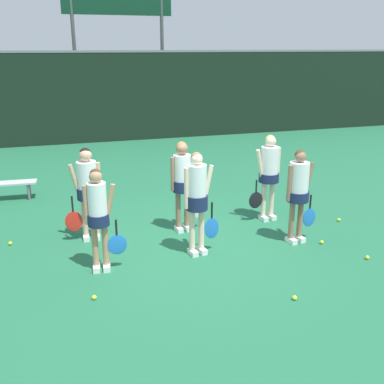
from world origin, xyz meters
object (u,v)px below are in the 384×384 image
player_2 (298,188)px  player_5 (269,170)px  tennis_ball_0 (94,297)px  tennis_ball_5 (322,242)px  tennis_ball_6 (290,195)px  player_3 (87,186)px  player_0 (99,212)px  tennis_ball_4 (339,220)px  tennis_ball_7 (295,298)px  scoreboard (118,14)px  player_1 (197,195)px  tennis_ball_2 (367,257)px  tennis_ball_1 (186,213)px  player_4 (183,179)px  tennis_ball_3 (10,243)px

player_2 → player_5: bearing=81.1°
tennis_ball_0 → tennis_ball_5: (4.18, 0.70, -0.00)m
tennis_ball_6 → player_5: bearing=-135.2°
player_3 → tennis_ball_0: 2.42m
player_5 → player_3: bearing=172.5°
player_0 → tennis_ball_4: bearing=14.4°
player_5 → tennis_ball_7: size_ratio=25.09×
tennis_ball_4 → player_2: bearing=-156.1°
scoreboard → tennis_ball_4: scoreboard is taller
player_1 → player_5: player_1 is taller
player_0 → tennis_ball_2: player_0 is taller
player_3 → tennis_ball_1: bearing=19.7°
scoreboard → player_3: bearing=-102.1°
tennis_ball_0 → tennis_ball_4: (5.14, 1.57, -0.00)m
tennis_ball_0 → player_2: bearing=14.3°
player_4 → player_0: bearing=-150.7°
tennis_ball_5 → tennis_ball_7: size_ratio=0.99×
tennis_ball_2 → tennis_ball_5: (-0.39, 0.78, -0.00)m
tennis_ball_5 → tennis_ball_7: same height
tennis_ball_2 → tennis_ball_4: 1.74m
player_5 → tennis_ball_6: (1.21, 1.20, -1.04)m
player_3 → tennis_ball_4: player_3 is taller
player_0 → player_3: player_3 is taller
player_5 → tennis_ball_5: bearing=-80.4°
player_2 → tennis_ball_3: bearing=155.7°
player_0 → tennis_ball_3: player_0 is taller
tennis_ball_7 → player_0: bearing=145.1°
tennis_ball_0 → tennis_ball_2: same height
player_4 → tennis_ball_0: player_4 is taller
player_1 → tennis_ball_1: player_1 is taller
player_1 → player_2: player_1 is taller
player_5 → tennis_ball_4: bearing=-28.9°
player_2 → tennis_ball_4: (1.38, 0.61, -1.00)m
player_5 → tennis_ball_7: 3.33m
tennis_ball_1 → tennis_ball_7: tennis_ball_7 is taller
scoreboard → tennis_ball_3: scoreboard is taller
scoreboard → player_1: (-0.54, -11.70, -3.58)m
player_1 → player_2: (1.89, -0.05, -0.04)m
tennis_ball_4 → player_1: bearing=-170.3°
tennis_ball_0 → player_4: bearing=47.3°
player_0 → tennis_ball_4: 5.06m
player_2 → tennis_ball_6: size_ratio=26.75×
tennis_ball_1 → tennis_ball_6: size_ratio=1.05×
tennis_ball_1 → tennis_ball_5: tennis_ball_5 is taller
player_2 → tennis_ball_5: size_ratio=24.63×
player_5 → tennis_ball_1: 2.00m
tennis_ball_0 → tennis_ball_5: 4.24m
scoreboard → tennis_ball_6: size_ratio=90.39×
player_5 → tennis_ball_2: 2.57m
tennis_ball_0 → tennis_ball_7: 2.87m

